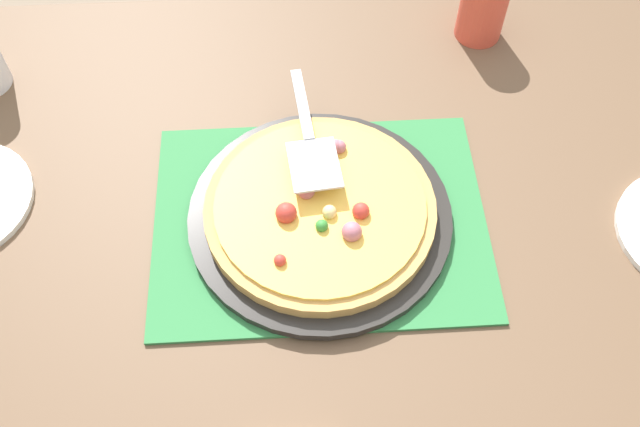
% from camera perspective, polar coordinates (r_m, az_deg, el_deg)
% --- Properties ---
extents(ground_plane, '(8.00, 8.00, 0.00)m').
position_cam_1_polar(ground_plane, '(1.71, -0.00, -14.43)').
color(ground_plane, '#84705B').
extents(dining_table, '(1.40, 1.00, 0.75)m').
position_cam_1_polar(dining_table, '(1.12, -0.00, -3.65)').
color(dining_table, brown).
rests_on(dining_table, ground_plane).
extents(placemat, '(0.48, 0.36, 0.01)m').
position_cam_1_polar(placemat, '(1.02, -0.00, -0.52)').
color(placemat, '#2D753D').
rests_on(placemat, dining_table).
extents(pizza_pan, '(0.38, 0.38, 0.01)m').
position_cam_1_polar(pizza_pan, '(1.02, -0.00, -0.22)').
color(pizza_pan, black).
rests_on(pizza_pan, placemat).
extents(pizza, '(0.33, 0.33, 0.05)m').
position_cam_1_polar(pizza, '(1.00, 0.01, 0.42)').
color(pizza, tan).
rests_on(pizza, pizza_pan).
extents(cup_near, '(0.08, 0.08, 0.12)m').
position_cam_1_polar(cup_near, '(1.28, 13.06, 15.99)').
color(cup_near, '#E04C38').
rests_on(cup_near, dining_table).
extents(pizza_server, '(0.08, 0.23, 0.01)m').
position_cam_1_polar(pizza_server, '(1.03, -0.89, 6.06)').
color(pizza_server, silver).
rests_on(pizza_server, pizza).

